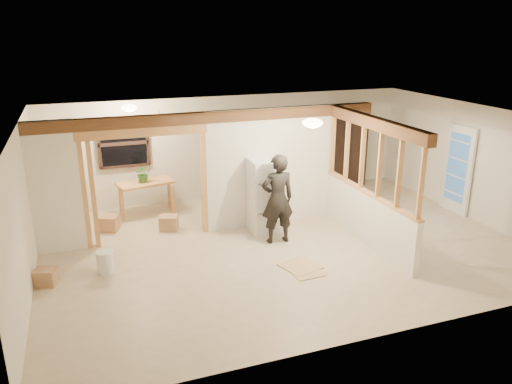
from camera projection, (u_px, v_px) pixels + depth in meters
name	position (u px, v px, depth m)	size (l,w,h in m)	color
floor	(283.00, 245.00, 9.76)	(9.00, 6.50, 0.01)	beige
ceiling	(285.00, 118.00, 8.97)	(9.00, 6.50, 0.01)	white
wall_back	(233.00, 147.00, 12.26)	(9.00, 0.01, 2.50)	silver
wall_front	(382.00, 255.00, 6.46)	(9.00, 0.01, 2.50)	silver
wall_left	(23.00, 213.00, 7.92)	(0.01, 6.50, 2.50)	silver
wall_right	(475.00, 163.00, 10.81)	(0.01, 6.50, 2.50)	silver
partition_left_stub	(55.00, 188.00, 9.13)	(0.90, 0.12, 2.50)	silver
partition_center	(271.00, 167.00, 10.50)	(2.80, 0.12, 2.50)	silver
doorway_frame	(146.00, 187.00, 9.71)	(2.46, 0.14, 2.20)	tan
header_beam_back	(214.00, 117.00, 9.76)	(7.00, 0.18, 0.22)	brown
header_beam_right	(374.00, 123.00, 9.16)	(0.18, 3.30, 0.22)	brown
pony_wall	(367.00, 218.00, 9.76)	(0.12, 3.20, 1.00)	silver
stud_partition	(371.00, 161.00, 9.39)	(0.14, 3.20, 1.32)	tan
window_back	(124.00, 144.00, 11.26)	(1.12, 0.10, 1.10)	black
french_door	(458.00, 170.00, 11.22)	(0.12, 0.86, 2.00)	white
ceiling_dome_main	(313.00, 123.00, 8.63)	(0.36, 0.36, 0.16)	#FFEABF
ceiling_dome_util	(129.00, 108.00, 10.22)	(0.32, 0.32, 0.14)	#FFEABF
hanging_bulb	(160.00, 127.00, 9.85)	(0.07, 0.07, 0.07)	#FFD88C
refrigerator	(265.00, 196.00, 10.24)	(0.63, 0.61, 1.53)	white
woman	(278.00, 199.00, 9.64)	(0.65, 0.43, 1.79)	black
work_table	(147.00, 198.00, 11.26)	(1.22, 0.61, 0.77)	tan
potted_plant	(143.00, 173.00, 11.06)	(0.36, 0.31, 0.40)	#325F27
shop_vac	(55.00, 226.00, 9.95)	(0.41, 0.41, 0.54)	#9D100E
bookshelf	(347.00, 148.00, 13.11)	(1.03, 0.34, 2.05)	black
bucket	(106.00, 262.00, 8.62)	(0.31, 0.31, 0.39)	white
box_util_a	(169.00, 223.00, 10.44)	(0.36, 0.31, 0.31)	#AA7A52
box_util_b	(110.00, 223.00, 10.42)	(0.34, 0.34, 0.32)	#AA7A52
box_front	(46.00, 277.00, 8.22)	(0.34, 0.28, 0.28)	#AA7A52
floor_panel_near	(300.00, 266.00, 8.87)	(0.60, 0.60, 0.02)	tan
floor_panel_far	(307.00, 273.00, 8.62)	(0.52, 0.42, 0.02)	tan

